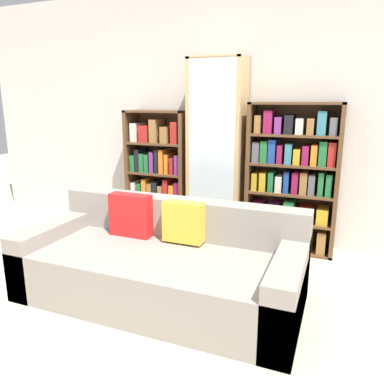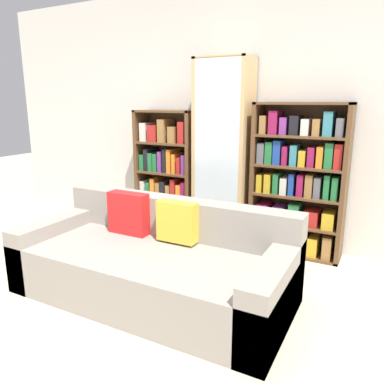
% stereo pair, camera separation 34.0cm
% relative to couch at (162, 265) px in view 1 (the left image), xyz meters
% --- Properties ---
extents(ground_plane, '(16.00, 16.00, 0.00)m').
position_rel_couch_xyz_m(ground_plane, '(0.06, -0.70, -0.26)').
color(ground_plane, beige).
extents(wall_back, '(6.57, 0.06, 2.70)m').
position_rel_couch_xyz_m(wall_back, '(0.06, 1.58, 1.09)').
color(wall_back, beige).
rests_on(wall_back, ground).
extents(couch, '(2.14, 0.97, 0.75)m').
position_rel_couch_xyz_m(couch, '(0.00, 0.00, 0.00)').
color(couch, gray).
rests_on(couch, ground).
extents(bookshelf_left, '(0.72, 0.32, 1.41)m').
position_rel_couch_xyz_m(bookshelf_left, '(-0.72, 1.37, 0.40)').
color(bookshelf_left, brown).
rests_on(bookshelf_left, ground).
extents(display_cabinet, '(0.57, 0.36, 1.94)m').
position_rel_couch_xyz_m(display_cabinet, '(-0.01, 1.36, 0.71)').
color(display_cabinet, tan).
rests_on(display_cabinet, ground).
extents(bookshelf_right, '(0.89, 0.32, 1.50)m').
position_rel_couch_xyz_m(bookshelf_right, '(0.79, 1.37, 0.47)').
color(bookshelf_right, brown).
rests_on(bookshelf_right, ground).
extents(wine_bottle, '(0.09, 0.09, 0.35)m').
position_rel_couch_xyz_m(wine_bottle, '(0.32, 0.69, -0.11)').
color(wine_bottle, black).
rests_on(wine_bottle, ground).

